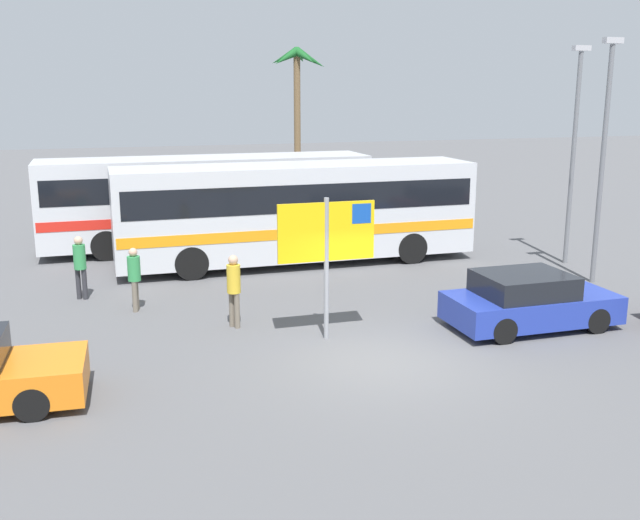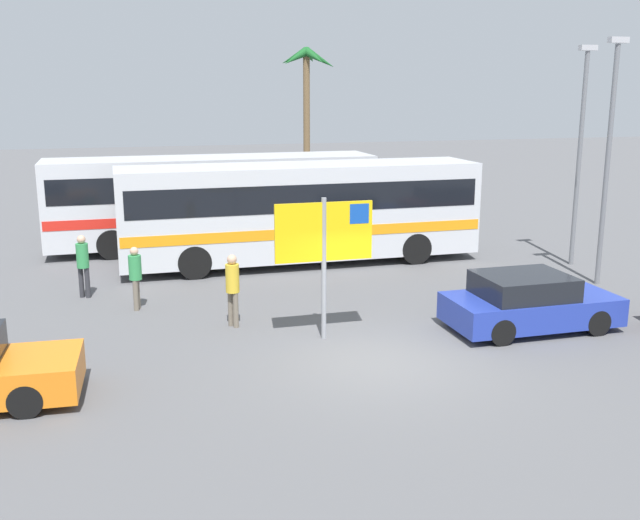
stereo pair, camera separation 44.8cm
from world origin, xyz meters
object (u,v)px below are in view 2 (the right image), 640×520
car_blue (529,303)px  pedestrian_crossing_lot (83,261)px  ferry_sign (326,237)px  bus_rear_coach (213,197)px  pedestrian_by_bus (233,284)px  pedestrian_near_sign (135,273)px  bus_front_coach (301,208)px

car_blue → pedestrian_crossing_lot: bearing=150.8°
pedestrian_crossing_lot → ferry_sign: bearing=-105.8°
bus_rear_coach → ferry_sign: ferry_sign is taller
pedestrian_by_bus → pedestrian_crossing_lot: (-3.46, 3.56, -0.02)m
ferry_sign → car_blue: size_ratio=0.81×
ferry_sign → bus_rear_coach: bearing=96.2°
pedestrian_by_bus → pedestrian_near_sign: pedestrian_by_bus is taller
ferry_sign → pedestrian_by_bus: ferry_sign is taller
pedestrian_near_sign → pedestrian_by_bus: bearing=150.5°
bus_rear_coach → pedestrian_near_sign: bearing=-112.5°
pedestrian_by_bus → pedestrian_crossing_lot: size_ratio=1.02×
car_blue → pedestrian_by_bus: pedestrian_by_bus is taller
bus_front_coach → pedestrian_crossing_lot: bearing=-160.8°
car_blue → ferry_sign: bearing=172.0°
bus_rear_coach → pedestrian_by_bus: bearing=-95.0°
car_blue → pedestrian_near_sign: pedestrian_near_sign is taller
ferry_sign → pedestrian_by_bus: (-1.87, 1.39, -1.29)m
ferry_sign → pedestrian_by_bus: size_ratio=1.83×
bus_rear_coach → pedestrian_crossing_lot: 7.09m
pedestrian_near_sign → bus_front_coach: bearing=-130.1°
car_blue → pedestrian_near_sign: bearing=154.9°
bus_front_coach → ferry_sign: size_ratio=3.55×
bus_front_coach → car_blue: bearing=-66.3°
pedestrian_crossing_lot → bus_rear_coach: bearing=-10.1°
bus_front_coach → pedestrian_crossing_lot: bus_front_coach is taller
bus_front_coach → pedestrian_crossing_lot: (-6.59, -2.30, -0.77)m
bus_rear_coach → pedestrian_near_sign: (-2.95, -7.14, -0.83)m
pedestrian_crossing_lot → pedestrian_by_bus: bearing=-108.7°
ferry_sign → car_blue: bearing=-7.5°
ferry_sign → pedestrian_near_sign: 5.46m
bus_rear_coach → car_blue: size_ratio=2.89×
bus_front_coach → pedestrian_by_bus: bearing=-118.2°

